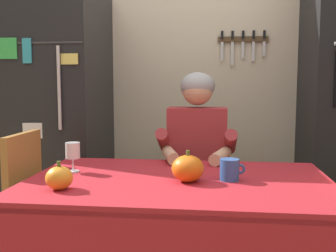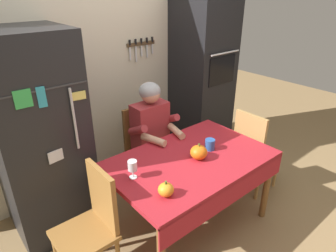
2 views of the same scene
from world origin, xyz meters
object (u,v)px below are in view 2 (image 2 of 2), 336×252
(wall_oven, at_px, (202,77))
(wine_glass, at_px, (132,166))
(pumpkin_medium, at_px, (199,152))
(refrigerator, at_px, (40,139))
(coffee_mug, at_px, (210,144))
(seated_person, at_px, (154,133))
(dining_table, at_px, (192,167))
(chair_left_side, at_px, (93,222))
(chair_behind_person, at_px, (144,145))
(chair_right_side, at_px, (253,148))
(pumpkin_large, at_px, (166,190))

(wall_oven, height_order, wine_glass, wall_oven)
(pumpkin_medium, bearing_deg, refrigerator, 137.63)
(coffee_mug, bearing_deg, seated_person, 106.90)
(refrigerator, relative_size, dining_table, 1.29)
(seated_person, distance_m, chair_left_side, 1.10)
(dining_table, bearing_deg, wall_oven, 41.31)
(refrigerator, relative_size, wall_oven, 0.86)
(chair_behind_person, relative_size, seated_person, 0.75)
(dining_table, xyz_separation_m, chair_behind_person, (0.06, 0.79, -0.14))
(refrigerator, relative_size, coffee_mug, 15.62)
(wall_oven, height_order, dining_table, wall_oven)
(seated_person, xyz_separation_m, pumpkin_medium, (-0.01, -0.63, 0.06))
(chair_right_side, height_order, pumpkin_medium, chair_right_side)
(chair_right_side, xyz_separation_m, coffee_mug, (-0.67, 0.03, 0.28))
(refrigerator, height_order, seated_person, refrigerator)
(seated_person, bearing_deg, chair_right_side, -35.88)
(dining_table, relative_size, chair_behind_person, 1.51)
(chair_left_side, relative_size, pumpkin_large, 7.74)
(seated_person, bearing_deg, dining_table, -95.39)
(seated_person, bearing_deg, pumpkin_medium, -90.99)
(pumpkin_large, bearing_deg, chair_behind_person, 62.25)
(seated_person, distance_m, pumpkin_medium, 0.63)
(pumpkin_large, distance_m, pumpkin_medium, 0.56)
(chair_left_side, height_order, pumpkin_large, chair_left_side)
(wine_glass, distance_m, pumpkin_medium, 0.60)
(chair_left_side, bearing_deg, pumpkin_medium, -8.02)
(dining_table, bearing_deg, chair_behind_person, 85.89)
(seated_person, height_order, coffee_mug, seated_person)
(coffee_mug, bearing_deg, pumpkin_medium, -166.63)
(wine_glass, distance_m, pumpkin_large, 0.33)
(refrigerator, xyz_separation_m, coffee_mug, (1.18, -0.86, -0.11))
(chair_behind_person, xyz_separation_m, wine_glass, (-0.59, -0.69, 0.33))
(chair_right_side, xyz_separation_m, pumpkin_large, (-1.38, -0.22, 0.28))
(refrigerator, height_order, wall_oven, wall_oven)
(chair_left_side, bearing_deg, seated_person, 27.36)
(dining_table, xyz_separation_m, wine_glass, (-0.53, 0.10, 0.19))
(chair_behind_person, distance_m, pumpkin_medium, 0.87)
(pumpkin_medium, bearing_deg, dining_table, 151.18)
(chair_right_side, bearing_deg, wine_glass, 175.65)
(coffee_mug, bearing_deg, pumpkin_large, -161.29)
(coffee_mug, bearing_deg, wall_oven, 47.93)
(chair_behind_person, bearing_deg, coffee_mug, -77.07)
(refrigerator, bearing_deg, wall_oven, 1.14)
(wall_oven, bearing_deg, dining_table, -138.69)
(coffee_mug, relative_size, wine_glass, 0.78)
(refrigerator, distance_m, wine_glass, 0.89)
(chair_left_side, xyz_separation_m, pumpkin_large, (0.42, -0.33, 0.28))
(wine_glass, relative_size, pumpkin_large, 1.24)
(chair_right_side, relative_size, pumpkin_medium, 6.35)
(chair_behind_person, xyz_separation_m, pumpkin_large, (-0.53, -1.01, 0.28))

